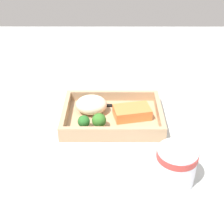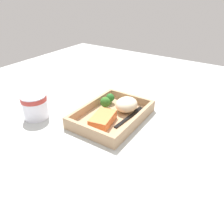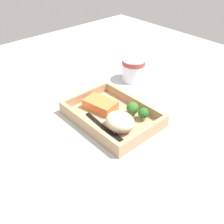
% 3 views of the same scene
% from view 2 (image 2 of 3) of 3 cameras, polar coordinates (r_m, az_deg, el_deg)
% --- Properties ---
extents(ground_plane, '(1.60, 1.60, 0.02)m').
position_cam_2_polar(ground_plane, '(0.75, 0.00, -2.46)').
color(ground_plane, '#B4B9B8').
extents(takeout_tray, '(0.26, 0.19, 0.01)m').
position_cam_2_polar(takeout_tray, '(0.74, 0.00, -1.41)').
color(takeout_tray, tan).
rests_on(takeout_tray, ground_plane).
extents(tray_rim, '(0.26, 0.19, 0.03)m').
position_cam_2_polar(tray_rim, '(0.73, 0.00, -0.07)').
color(tray_rim, tan).
rests_on(tray_rim, takeout_tray).
extents(salmon_fillet, '(0.11, 0.08, 0.03)m').
position_cam_2_polar(salmon_fillet, '(0.69, -2.74, -1.77)').
color(salmon_fillet, orange).
rests_on(salmon_fillet, takeout_tray).
extents(mashed_potatoes, '(0.08, 0.07, 0.05)m').
position_cam_2_polar(mashed_potatoes, '(0.75, 3.81, 1.96)').
color(mashed_potatoes, beige).
rests_on(mashed_potatoes, takeout_tray).
extents(broccoli_floret_1, '(0.04, 0.04, 0.04)m').
position_cam_2_polar(broccoli_floret_1, '(0.77, -1.77, 2.57)').
color(broccoli_floret_1, '#88A75B').
rests_on(broccoli_floret_1, takeout_tray).
extents(broccoli_floret_2, '(0.03, 0.03, 0.04)m').
position_cam_2_polar(broccoli_floret_2, '(0.80, -0.48, 3.70)').
color(broccoli_floret_2, '#7CA155').
rests_on(broccoli_floret_2, takeout_tray).
extents(fork, '(0.16, 0.03, 0.00)m').
position_cam_2_polar(fork, '(0.73, 5.07, -0.96)').
color(fork, black).
rests_on(fork, takeout_tray).
extents(paper_cup, '(0.08, 0.08, 0.08)m').
position_cam_2_polar(paper_cup, '(0.77, -19.52, 1.70)').
color(paper_cup, white).
rests_on(paper_cup, ground_plane).
extents(receipt_slip, '(0.13, 0.18, 0.00)m').
position_cam_2_polar(receipt_slip, '(0.91, 12.97, 4.01)').
color(receipt_slip, white).
rests_on(receipt_slip, ground_plane).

